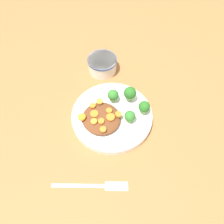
% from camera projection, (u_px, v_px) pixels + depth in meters
% --- Properties ---
extents(ground_plane, '(4.00, 4.00, 0.00)m').
position_uv_depth(ground_plane, '(112.00, 118.00, 0.70)').
color(ground_plane, '#9E6638').
extents(plate, '(0.25, 0.25, 0.03)m').
position_uv_depth(plate, '(112.00, 116.00, 0.69)').
color(plate, white).
rests_on(plate, ground_plane).
extents(dip_bowl, '(0.11, 0.11, 0.05)m').
position_uv_depth(dip_bowl, '(102.00, 64.00, 0.79)').
color(dip_bowl, white).
rests_on(dip_bowl, ground_plane).
extents(stew_mound, '(0.12, 0.12, 0.02)m').
position_uv_depth(stew_mound, '(101.00, 118.00, 0.66)').
color(stew_mound, brown).
rests_on(stew_mound, plate).
extents(broccoli_floret_0, '(0.04, 0.04, 0.05)m').
position_uv_depth(broccoli_floret_0, '(113.00, 95.00, 0.69)').
color(broccoli_floret_0, '#7FA85B').
rests_on(broccoli_floret_0, plate).
extents(broccoli_floret_1, '(0.03, 0.03, 0.04)m').
position_uv_depth(broccoli_floret_1, '(130.00, 117.00, 0.65)').
color(broccoli_floret_1, '#759E51').
rests_on(broccoli_floret_1, plate).
extents(broccoli_floret_2, '(0.04, 0.04, 0.06)m').
position_uv_depth(broccoli_floret_2, '(130.00, 93.00, 0.69)').
color(broccoli_floret_2, '#759E51').
rests_on(broccoli_floret_2, plate).
extents(broccoli_floret_3, '(0.04, 0.04, 0.05)m').
position_uv_depth(broccoli_floret_3, '(144.00, 107.00, 0.66)').
color(broccoli_floret_3, '#7FA85B').
rests_on(broccoli_floret_3, plate).
extents(carrot_slice_0, '(0.02, 0.02, 0.00)m').
position_uv_depth(carrot_slice_0, '(94.00, 114.00, 0.65)').
color(carrot_slice_0, orange).
rests_on(carrot_slice_0, stew_mound).
extents(carrot_slice_1, '(0.02, 0.02, 0.01)m').
position_uv_depth(carrot_slice_1, '(109.00, 111.00, 0.66)').
color(carrot_slice_1, orange).
rests_on(carrot_slice_1, stew_mound).
extents(carrot_slice_2, '(0.02, 0.02, 0.01)m').
position_uv_depth(carrot_slice_2, '(82.00, 117.00, 0.65)').
color(carrot_slice_2, orange).
rests_on(carrot_slice_2, stew_mound).
extents(carrot_slice_3, '(0.02, 0.02, 0.01)m').
position_uv_depth(carrot_slice_3, '(103.00, 129.00, 0.63)').
color(carrot_slice_3, orange).
rests_on(carrot_slice_3, stew_mound).
extents(carrot_slice_4, '(0.03, 0.03, 0.01)m').
position_uv_depth(carrot_slice_4, '(110.00, 117.00, 0.65)').
color(carrot_slice_4, orange).
rests_on(carrot_slice_4, stew_mound).
extents(carrot_slice_5, '(0.02, 0.02, 0.01)m').
position_uv_depth(carrot_slice_5, '(99.00, 102.00, 0.68)').
color(carrot_slice_5, orange).
rests_on(carrot_slice_5, stew_mound).
extents(carrot_slice_6, '(0.02, 0.02, 0.01)m').
position_uv_depth(carrot_slice_6, '(94.00, 121.00, 0.64)').
color(carrot_slice_6, orange).
rests_on(carrot_slice_6, stew_mound).
extents(carrot_slice_7, '(0.02, 0.02, 0.01)m').
position_uv_depth(carrot_slice_7, '(101.00, 121.00, 0.64)').
color(carrot_slice_7, orange).
rests_on(carrot_slice_7, stew_mound).
extents(carrot_slice_8, '(0.02, 0.02, 0.01)m').
position_uv_depth(carrot_slice_8, '(93.00, 106.00, 0.67)').
color(carrot_slice_8, orange).
rests_on(carrot_slice_8, stew_mound).
extents(carrot_slice_9, '(0.02, 0.02, 0.01)m').
position_uv_depth(carrot_slice_9, '(119.00, 113.00, 0.65)').
color(carrot_slice_9, orange).
rests_on(carrot_slice_9, stew_mound).
extents(fork, '(0.17, 0.14, 0.01)m').
position_uv_depth(fork, '(98.00, 186.00, 0.58)').
color(fork, silver).
rests_on(fork, ground_plane).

